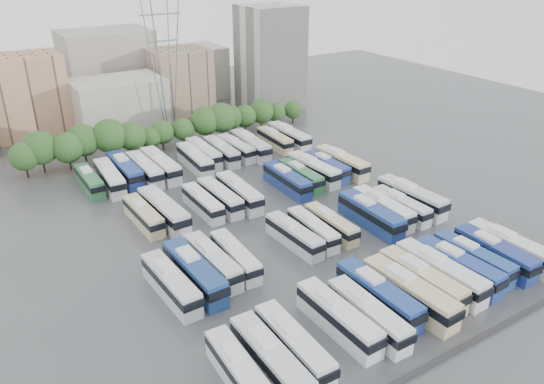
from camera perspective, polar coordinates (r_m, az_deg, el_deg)
ground at (r=82.17m, az=1.26°, el=-3.83°), size 220.00×220.00×0.00m
parapet at (r=62.27m, az=18.96°, el=-15.96°), size 56.00×0.50×0.50m
tree_line at (r=113.84m, az=-11.96°, el=6.56°), size 65.69×8.13×8.66m
city_buildings at (r=139.28m, az=-18.27°, el=10.66°), size 102.00×35.00×20.00m
apartment_tower at (r=141.61m, az=-0.19°, el=14.25°), size 14.00×14.00×26.00m
electricity_pylon at (r=119.38m, az=-11.59°, el=14.47°), size 9.00×6.91×33.83m
bus_r0_s0 at (r=54.89m, az=-3.49°, el=-18.78°), size 2.98×11.62×3.62m
bus_r0_s1 at (r=55.78m, az=-0.12°, el=-17.60°), size 2.88×12.69×3.97m
bus_r0_s2 at (r=57.60m, az=2.34°, el=-16.06°), size 2.93×12.27×3.83m
bus_r0_s4 at (r=61.30m, az=7.15°, el=-13.25°), size 2.91×12.59×3.94m
bus_r0_s5 at (r=62.34m, az=10.30°, el=-12.81°), size 2.89×12.24×3.82m
bus_r0_s6 at (r=65.38m, az=11.35°, el=-10.78°), size 2.83×12.87×4.04m
bus_r0_s7 at (r=66.42m, az=14.53°, el=-10.40°), size 3.42×13.57×4.23m
bus_r0_s8 at (r=69.23m, az=15.78°, el=-9.08°), size 3.12×12.79×3.99m
bus_r0_s9 at (r=71.19m, az=17.63°, el=-8.24°), size 3.25×13.30×4.15m
bus_r0_s10 at (r=73.39m, az=19.38°, el=-7.52°), size 3.36×12.71×3.95m
bus_r0_s11 at (r=75.95m, az=20.83°, el=-6.70°), size 2.88×11.93×3.72m
bus_r0_s12 at (r=78.11m, az=22.80°, el=-6.07°), size 3.08×12.40×3.86m
bus_r0_s13 at (r=80.29m, az=24.26°, el=-5.43°), size 3.24×12.77×3.98m
bus_r1_s0 at (r=67.31m, az=-10.82°, el=-9.64°), size 3.23×12.49×3.89m
bus_r1_s1 at (r=68.62m, az=-8.35°, el=-8.53°), size 3.31×13.42×4.19m
bus_r1_s2 at (r=70.83m, az=-6.44°, el=-7.40°), size 3.04×12.31×3.84m
bus_r1_s3 at (r=71.84m, az=-3.97°, el=-6.91°), size 2.96×11.39×3.54m
bus_r1_s6 at (r=76.57m, az=2.39°, el=-4.67°), size 2.97×11.46×3.57m
bus_r1_s7 at (r=78.48m, az=4.42°, el=-3.99°), size 2.89×11.02×3.43m
bus_r1_s8 at (r=80.20m, az=6.36°, el=-3.41°), size 2.39×10.83×3.40m
bus_r1_s10 at (r=82.99m, az=10.55°, el=-2.41°), size 3.14×13.08×4.08m
bus_r1_s11 at (r=85.60m, az=11.83°, el=-1.70°), size 3.13×12.46×3.88m
bus_r1_s12 at (r=87.39m, az=13.69°, el=-1.44°), size 2.50×11.35×3.56m
bus_r1_s13 at (r=90.13m, az=14.79°, el=-0.51°), size 3.44×13.33×4.15m
bus_r2_s1 at (r=84.33m, az=-13.67°, el=-2.43°), size 2.88×11.55×3.60m
bus_r2_s2 at (r=84.42m, az=-11.58°, el=-1.93°), size 3.62×13.76×4.28m
bus_r2_s4 at (r=86.63m, az=-7.48°, el=-1.14°), size 2.48×11.34×3.56m
bus_r2_s5 at (r=87.99m, az=-5.61°, el=-0.53°), size 2.79×12.00×3.75m
bus_r2_s6 at (r=89.12m, az=-3.55°, el=-0.03°), size 3.17×12.75×3.97m
bus_r2_s9 at (r=93.73m, az=1.60°, el=1.30°), size 2.97×12.47×3.90m
bus_r2_s10 at (r=96.09m, az=3.11°, el=1.80°), size 2.67×11.51×3.60m
bus_r2_s11 at (r=98.38m, az=4.46°, el=2.46°), size 3.41×12.89×4.01m
bus_r2_s12 at (r=100.53m, az=5.94°, el=2.79°), size 2.55×11.53×3.61m
bus_r2_s13 at (r=102.04m, az=7.49°, el=3.19°), size 3.20×13.07×4.08m
bus_r3_s0 at (r=99.23m, az=-19.05°, el=1.16°), size 2.51×11.49×3.60m
bus_r3_s1 at (r=98.93m, az=-17.06°, el=1.51°), size 3.46×12.99×4.04m
bus_r3_s2 at (r=101.20m, az=-15.54°, el=2.30°), size 2.95×13.43×4.21m
bus_r3_s3 at (r=100.86m, az=-13.56°, el=2.40°), size 3.01×12.98×4.06m
bus_r3_s4 at (r=101.84m, az=-11.91°, el=2.85°), size 3.23×13.58×4.24m
bus_r3_s6 at (r=103.74m, az=-8.31°, el=3.50°), size 3.43×12.96×4.03m
bus_r3_s7 at (r=107.06m, az=-7.37°, el=4.21°), size 2.96×12.42×3.88m
bus_r3_s8 at (r=107.48m, az=-5.47°, el=4.39°), size 3.17×12.47×3.88m
bus_r3_s9 at (r=109.27m, az=-3.93°, el=4.75°), size 3.06×11.89×3.70m
bus_r3_s10 at (r=110.10m, az=-2.34°, el=5.08°), size 3.42×13.37×4.16m
bus_r3_s12 at (r=113.80m, az=0.32°, el=5.65°), size 3.09×11.77×3.66m
bus_r3_s13 at (r=115.38m, az=1.84°, el=6.03°), size 2.88×13.07×4.10m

